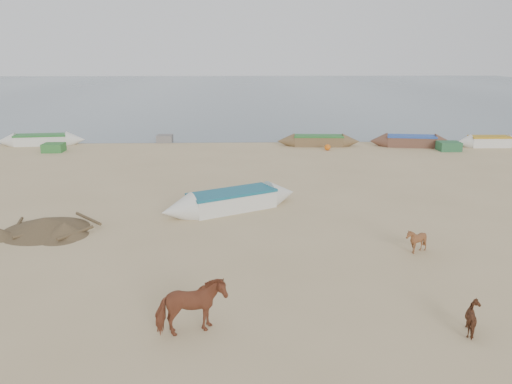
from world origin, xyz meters
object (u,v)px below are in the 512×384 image
(calf_front, at_px, (416,241))
(near_canoe, at_px, (232,200))
(calf_right, at_px, (476,319))
(cow_adult, at_px, (191,307))

(calf_front, height_order, near_canoe, calf_front)
(calf_front, bearing_deg, calf_right, 8.00)
(near_canoe, bearing_deg, calf_front, -66.91)
(calf_front, relative_size, near_canoe, 0.14)
(cow_adult, relative_size, calf_front, 1.91)
(cow_adult, relative_size, near_canoe, 0.26)
(calf_front, bearing_deg, near_canoe, -117.24)
(cow_adult, height_order, calf_right, cow_adult)
(near_canoe, bearing_deg, cow_adult, -123.06)
(cow_adult, distance_m, near_canoe, 10.20)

